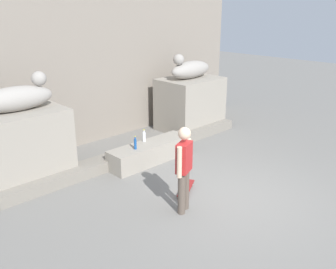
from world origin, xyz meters
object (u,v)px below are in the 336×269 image
Objects in this scene: bottle_blue at (135,144)px; bottle_clear at (144,137)px; statue_reclining_right at (190,69)px; skateboard at (186,188)px; skater at (184,166)px; statue_reclining_left at (17,97)px.

bottle_blue is 1.06× the size of bottle_clear.
statue_reclining_right is 4.60m from skateboard.
skater is at bearing -113.97° from bottle_clear.
skateboard is at bearing -162.68° from skater.
skater is 1.17m from skateboard.
statue_reclining_left is 3.82m from skater.
skateboard is at bearing -103.63° from bottle_clear.
bottle_blue is 0.56m from bottle_clear.
statue_reclining_right is at bearing -168.15° from skateboard.
skater is (-3.73, -3.36, -0.96)m from statue_reclining_right.
statue_reclining_left is at bearing -2.46° from statue_reclining_right.
statue_reclining_right is at bearing 19.87° from bottle_clear.
skateboard is (-3.12, -2.85, -1.82)m from statue_reclining_right.
statue_reclining_right is at bearing 21.21° from bottle_blue.
statue_reclining_right is 5.27× the size of bottle_clear.
bottle_clear is at bearing 28.05° from bottle_blue.
statue_reclining_right reaches higher than skater.
skater is (1.56, -3.36, -0.96)m from statue_reclining_left.
statue_reclining_right is 5.11m from skater.
skater is at bearing 9.34° from skateboard.
bottle_clear is at bearing -136.56° from skater.
statue_reclining_right is 2.05× the size of skateboard.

